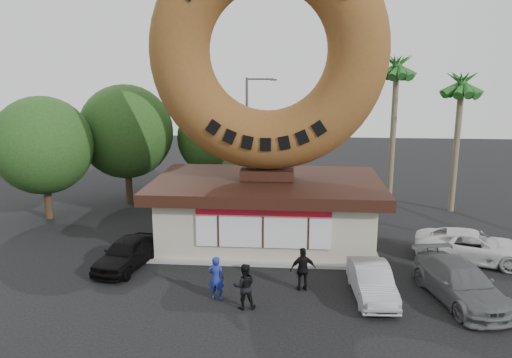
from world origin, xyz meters
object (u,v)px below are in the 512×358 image
Objects in this scene: person_right at (303,269)px; car_white at (472,246)px; donut_shop at (267,209)px; car_grey at (460,283)px; person_center at (244,286)px; car_black at (127,253)px; street_lamp at (249,130)px; car_silver at (372,281)px; giant_donut at (268,51)px; person_left at (216,278)px.

car_white is (7.77, 3.72, -0.19)m from person_right.
car_grey is at bearing -37.29° from donut_shop.
donut_shop is at bearing -103.06° from person_center.
car_grey is (13.70, -2.10, 0.04)m from car_black.
street_lamp is 17.49m from car_silver.
person_right is (1.76, -5.48, -8.55)m from giant_donut.
street_lamp reaches higher than person_left.
street_lamp is 18.92m from car_grey.
car_silver is 6.58m from car_white.
giant_donut is 1.41× the size of street_lamp.
car_black is at bearing -106.68° from street_lamp.
car_white is at bearing -148.39° from person_left.
giant_donut is 2.24× the size of car_white.
car_black is (-5.99, -3.79, -8.76)m from giant_donut.
car_black is at bearing -25.09° from person_right.
car_silver is (4.39, -5.86, -1.12)m from donut_shop.
street_lamp is 1.61× the size of car_grey.
person_left is (0.31, -16.55, -3.61)m from street_lamp.
person_center reaches higher than car_grey.
car_black is 0.80× the size of car_white.
giant_donut is at bearing 95.32° from car_white.
car_black is 13.85m from car_grey.
car_silver is at bearing -68.51° from street_lamp.
street_lamp is 17.61m from person_center.
person_left is at bearing 171.26° from car_grey.
giant_donut is 6.52× the size of person_center.
street_lamp is at bearing 84.56° from car_black.
giant_donut is 2.27× the size of car_grey.
car_white is at bearing -10.36° from donut_shop.
person_center reaches higher than car_silver.
person_center is at bearing -168.56° from car_silver.
person_left is 3.47m from person_right.
giant_donut is 6.47× the size of person_left.
person_left is at bearing -103.32° from donut_shop.
person_right is (3.61, -15.48, -3.59)m from street_lamp.
person_right reaches higher than person_left.
person_center is at bearing -20.00° from car_black.
person_left is 0.98× the size of person_right.
car_grey is at bearing 172.05° from car_white.
car_grey is at bearing 179.22° from person_center.
car_black is (-7.74, 1.69, -0.20)m from person_right.
giant_donut reaches higher than car_silver.
person_center is at bearing -93.25° from donut_shop.
street_lamp is 16.79m from car_white.
car_black is 1.02× the size of car_silver.
person_center reaches higher than car_black.
person_center is (1.14, -0.62, -0.01)m from person_left.
car_white is at bearing -45.94° from street_lamp.
donut_shop is 1.40× the size of street_lamp.
car_black is at bearing 164.95° from car_silver.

